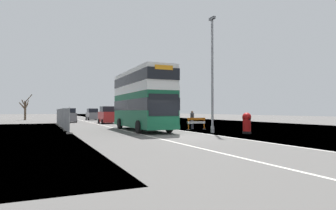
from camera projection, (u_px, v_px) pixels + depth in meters
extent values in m
cube|color=#565451|center=(179.00, 138.00, 18.82)|extent=(140.00, 280.00, 0.10)
cube|color=#9E998E|center=(318.00, 132.00, 24.10)|extent=(20.00, 280.00, 0.05)
cube|color=#B2AFA8|center=(217.00, 136.00, 20.03)|extent=(0.24, 196.00, 0.01)
cube|color=silver|center=(157.00, 138.00, 18.20)|extent=(0.16, 168.00, 0.01)
cube|color=#145638|center=(142.00, 110.00, 25.18)|extent=(2.63, 10.15, 2.87)
cube|color=white|center=(142.00, 91.00, 25.22)|extent=(2.63, 10.15, 0.40)
cube|color=white|center=(142.00, 80.00, 25.24)|extent=(2.60, 10.05, 1.56)
cube|color=black|center=(142.00, 105.00, 25.19)|extent=(2.66, 10.25, 0.92)
cube|color=black|center=(142.00, 80.00, 25.24)|extent=(2.64, 10.20, 0.86)
cube|color=black|center=(164.00, 105.00, 20.53)|extent=(2.31, 0.09, 1.58)
cube|color=orange|center=(164.00, 67.00, 20.58)|extent=(1.38, 0.08, 0.32)
cube|color=#145638|center=(142.00, 124.00, 25.16)|extent=(2.66, 10.25, 0.36)
cylinder|color=black|center=(139.00, 127.00, 21.78)|extent=(0.31, 1.00, 1.00)
cylinder|color=black|center=(169.00, 126.00, 22.78)|extent=(0.31, 1.00, 1.00)
cylinder|color=black|center=(120.00, 124.00, 27.22)|extent=(0.31, 1.00, 1.00)
cylinder|color=black|center=(145.00, 123.00, 28.21)|extent=(0.31, 1.00, 1.00)
cylinder|color=gray|center=(212.00, 76.00, 22.48)|extent=(0.18, 0.18, 8.84)
cube|color=slate|center=(212.00, 18.00, 22.56)|extent=(0.20, 0.70, 0.20)
cylinder|color=gray|center=(212.00, 130.00, 22.39)|extent=(0.29, 0.29, 0.50)
cylinder|color=black|center=(247.00, 133.00, 21.61)|extent=(0.65, 0.65, 0.18)
cylinder|color=#AD0F0F|center=(247.00, 124.00, 21.63)|extent=(0.60, 0.60, 1.07)
sphere|color=#AD0F0F|center=(247.00, 117.00, 21.64)|extent=(0.67, 0.67, 0.67)
cube|color=black|center=(249.00, 119.00, 21.35)|extent=(0.22, 0.03, 0.07)
cube|color=orange|center=(196.00, 119.00, 25.95)|extent=(1.84, 0.14, 0.20)
cube|color=white|center=(196.00, 122.00, 25.95)|extent=(1.84, 0.14, 0.20)
cube|color=orange|center=(188.00, 125.00, 25.59)|extent=(0.07, 0.07, 0.99)
cube|color=black|center=(188.00, 130.00, 25.58)|extent=(0.15, 0.44, 0.08)
cube|color=orange|center=(204.00, 124.00, 26.30)|extent=(0.07, 0.07, 0.99)
cube|color=black|center=(204.00, 129.00, 26.29)|extent=(0.15, 0.44, 0.08)
cube|color=#A8AAAD|center=(67.00, 120.00, 23.05)|extent=(0.04, 3.26, 1.88)
cube|color=#A8AAAD|center=(64.00, 119.00, 26.16)|extent=(0.04, 3.26, 1.88)
cube|color=#A8AAAD|center=(62.00, 118.00, 29.26)|extent=(0.04, 3.26, 1.88)
cube|color=#A8AAAD|center=(59.00, 117.00, 32.37)|extent=(0.04, 3.26, 1.88)
cube|color=#A8AAAD|center=(58.00, 117.00, 35.47)|extent=(0.04, 3.26, 1.88)
cylinder|color=#939699|center=(69.00, 121.00, 21.50)|extent=(0.06, 0.06, 1.98)
cube|color=gray|center=(69.00, 133.00, 21.48)|extent=(0.44, 0.20, 0.12)
cylinder|color=#939699|center=(66.00, 119.00, 24.61)|extent=(0.06, 0.06, 1.98)
cube|color=gray|center=(66.00, 130.00, 24.59)|extent=(0.44, 0.20, 0.12)
cylinder|color=#939699|center=(63.00, 118.00, 27.71)|extent=(0.06, 0.06, 1.98)
cube|color=gray|center=(63.00, 128.00, 27.69)|extent=(0.44, 0.20, 0.12)
cylinder|color=#939699|center=(60.00, 118.00, 30.82)|extent=(0.06, 0.06, 1.98)
cube|color=gray|center=(60.00, 126.00, 30.80)|extent=(0.44, 0.20, 0.12)
cylinder|color=#939699|center=(59.00, 117.00, 33.92)|extent=(0.06, 0.06, 1.98)
cube|color=gray|center=(58.00, 125.00, 33.90)|extent=(0.44, 0.20, 0.12)
cylinder|color=#939699|center=(57.00, 116.00, 37.03)|extent=(0.06, 0.06, 1.98)
cube|color=gray|center=(57.00, 124.00, 37.01)|extent=(0.44, 0.20, 0.12)
cube|color=maroon|center=(107.00, 117.00, 39.11)|extent=(1.82, 4.04, 1.39)
cube|color=black|center=(107.00, 109.00, 39.13)|extent=(1.67, 2.22, 0.73)
cylinder|color=black|center=(112.00, 121.00, 40.61)|extent=(0.20, 0.60, 0.60)
cylinder|color=black|center=(99.00, 121.00, 39.87)|extent=(0.20, 0.60, 0.60)
cylinder|color=black|center=(116.00, 121.00, 38.32)|extent=(0.20, 0.60, 0.60)
cylinder|color=black|center=(102.00, 122.00, 37.58)|extent=(0.20, 0.60, 0.60)
cube|color=slate|center=(69.00, 117.00, 42.90)|extent=(1.87, 4.18, 1.22)
cube|color=black|center=(69.00, 111.00, 42.92)|extent=(1.72, 2.30, 0.68)
cylinder|color=black|center=(74.00, 120.00, 44.46)|extent=(0.20, 0.60, 0.60)
cylinder|color=black|center=(62.00, 120.00, 43.69)|extent=(0.20, 0.60, 0.60)
cylinder|color=black|center=(76.00, 120.00, 42.09)|extent=(0.20, 0.60, 0.60)
cylinder|color=black|center=(63.00, 121.00, 41.33)|extent=(0.20, 0.60, 0.60)
cube|color=slate|center=(92.00, 116.00, 53.65)|extent=(1.82, 4.30, 1.21)
cube|color=black|center=(92.00, 110.00, 53.66)|extent=(1.67, 2.37, 0.74)
cylinder|color=black|center=(96.00, 118.00, 55.22)|extent=(0.20, 0.60, 0.60)
cylinder|color=black|center=(86.00, 118.00, 54.48)|extent=(0.20, 0.60, 0.60)
cylinder|color=black|center=(99.00, 118.00, 52.79)|extent=(0.20, 0.60, 0.60)
cylinder|color=black|center=(88.00, 119.00, 52.05)|extent=(0.20, 0.60, 0.60)
cylinder|color=#4C3D2D|center=(25.00, 111.00, 52.76)|extent=(0.37, 0.37, 3.49)
cylinder|color=#4C3D2D|center=(29.00, 98.00, 53.15)|extent=(1.25, 0.43, 1.56)
cylinder|color=#4C3D2D|center=(27.00, 105.00, 53.45)|extent=(0.64, 1.37, 1.64)
cylinder|color=#4C3D2D|center=(23.00, 105.00, 53.02)|extent=(1.06, 1.08, 1.03)
cylinder|color=#4C3D2D|center=(22.00, 106.00, 52.53)|extent=(1.11, 0.29, 1.36)
cylinder|color=#4C3D2D|center=(23.00, 103.00, 52.31)|extent=(0.74, 1.01, 1.37)
cylinder|color=#4C3D2D|center=(27.00, 106.00, 52.61)|extent=(0.69, 0.78, 1.23)
cylinder|color=#2D3342|center=(192.00, 124.00, 27.15)|extent=(0.29, 0.29, 0.89)
cylinder|color=#333338|center=(192.00, 116.00, 27.16)|extent=(0.34, 0.34, 0.62)
sphere|color=#937056|center=(192.00, 112.00, 27.17)|extent=(0.22, 0.22, 0.22)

